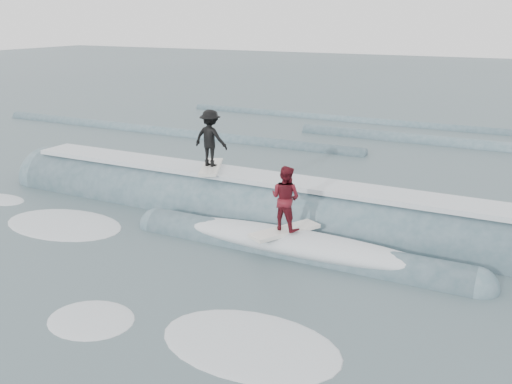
% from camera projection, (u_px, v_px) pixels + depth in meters
% --- Properties ---
extents(ground, '(160.00, 160.00, 0.00)m').
position_uv_depth(ground, '(182.00, 279.00, 13.58)').
color(ground, '#384D52').
rests_on(ground, ground).
extents(breaking_wave, '(20.92, 4.02, 2.47)m').
position_uv_depth(breaking_wave, '(273.00, 220.00, 17.36)').
color(breaking_wave, '#3C5A65').
rests_on(breaking_wave, ground).
extents(surfer_black, '(1.32, 2.05, 1.89)m').
position_uv_depth(surfer_black, '(211.00, 140.00, 17.96)').
color(surfer_black, silver).
rests_on(surfer_black, ground).
extents(surfer_red, '(1.43, 2.02, 1.81)m').
position_uv_depth(surfer_red, '(285.00, 201.00, 14.77)').
color(surfer_red, silver).
rests_on(surfer_red, ground).
extents(whitewater, '(16.24, 6.95, 0.10)m').
position_uv_depth(whitewater, '(135.00, 283.00, 13.35)').
color(whitewater, silver).
rests_on(whitewater, ground).
extents(far_swells, '(39.42, 8.65, 0.80)m').
position_uv_depth(far_swells, '(357.00, 138.00, 29.13)').
color(far_swells, '#3C5A65').
rests_on(far_swells, ground).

